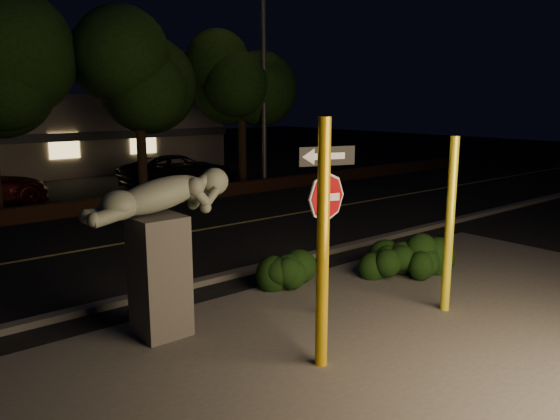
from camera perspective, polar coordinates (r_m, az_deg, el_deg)
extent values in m
plane|color=black|center=(17.95, -17.30, -1.00)|extent=(90.00, 90.00, 0.00)
cube|color=#4C4944|center=(9.19, 10.74, -12.43)|extent=(14.00, 6.00, 0.02)
cube|color=black|center=(15.27, -12.97, -2.88)|extent=(80.00, 8.00, 0.01)
cube|color=#CCBF51|center=(15.27, -12.98, -2.83)|extent=(80.00, 0.12, 0.00)
cube|color=#4C4944|center=(11.86, -3.95, -6.47)|extent=(80.00, 0.25, 0.12)
cube|color=#412315|center=(19.09, -18.84, 0.39)|extent=(40.00, 0.35, 0.50)
cube|color=black|center=(24.48, -23.61, 1.77)|extent=(40.00, 12.00, 0.01)
cube|color=#333338|center=(27.06, -25.68, 6.69)|extent=(22.00, 0.20, 0.40)
cube|color=#FFD87F|center=(27.68, -21.61, 6.26)|extent=(1.40, 0.08, 1.20)
cube|color=#FFD87F|center=(29.17, -14.10, 6.94)|extent=(1.40, 0.08, 1.20)
cylinder|color=black|center=(21.20, -14.28, 6.46)|extent=(0.36, 0.36, 4.00)
ellipsoid|color=black|center=(21.23, -14.78, 16.40)|extent=(4.80, 4.80, 4.32)
cylinder|color=black|center=(24.18, -3.97, 7.23)|extent=(0.36, 0.36, 3.90)
ellipsoid|color=black|center=(24.18, -4.09, 15.51)|extent=(4.40, 4.40, 3.96)
cylinder|color=gold|center=(7.43, 4.49, -3.84)|extent=(0.17, 0.17, 3.49)
cylinder|color=yellow|center=(9.90, 17.30, -1.61)|extent=(0.16, 0.16, 3.11)
cylinder|color=black|center=(9.26, 4.85, -2.50)|extent=(0.06, 0.06, 2.95)
cube|color=white|center=(9.13, 4.91, 1.35)|extent=(0.43, 0.18, 0.13)
cube|color=black|center=(9.04, 4.99, 5.63)|extent=(0.95, 0.35, 0.32)
cube|color=white|center=(9.04, 4.99, 5.63)|extent=(0.60, 0.23, 0.13)
cube|color=#4C4944|center=(8.83, -12.47, -6.80)|extent=(0.76, 0.76, 1.95)
sphere|color=slate|center=(9.03, -6.87, 2.97)|extent=(0.45, 0.45, 0.45)
ellipsoid|color=black|center=(10.96, 1.39, -5.87)|extent=(1.78, 0.99, 0.88)
ellipsoid|color=black|center=(11.92, 11.85, -4.09)|extent=(1.87, 1.27, 1.12)
ellipsoid|color=black|center=(12.10, 14.73, -4.45)|extent=(1.55, 1.25, 0.94)
cylinder|color=#4A4A4F|center=(23.12, -1.70, 14.24)|extent=(0.19, 0.19, 9.69)
imported|color=black|center=(23.74, -10.40, 3.98)|extent=(5.29, 2.81, 1.42)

